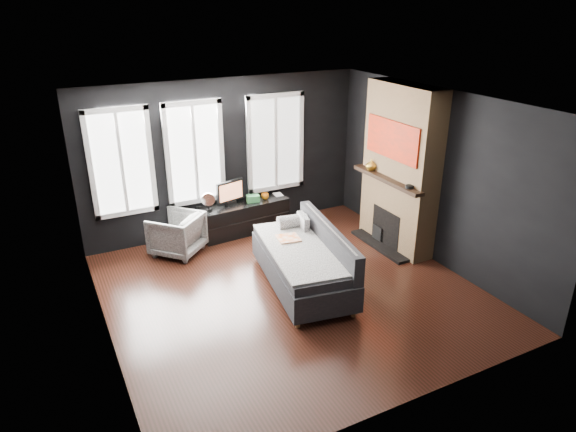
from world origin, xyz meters
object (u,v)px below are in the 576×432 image
media_console (244,217)px  monitor (230,191)px  sofa (302,258)px  mug (265,196)px  book (274,190)px  armchair (177,232)px  mantel_vase (371,165)px

media_console → monitor: monitor is taller
sofa → mug: 2.19m
sofa → book: sofa is taller
sofa → book: bearing=83.5°
sofa → mug: bearing=88.6°
armchair → mantel_vase: (3.15, -0.90, 0.95)m
sofa → monitor: monitor is taller
sofa → mantel_vase: mantel_vase is taller
mantel_vase → media_console: bearing=147.2°
media_console → mug: size_ratio=12.18×
sofa → book: size_ratio=10.55×
armchair → book: book is taller
sofa → media_console: (-0.01, 2.17, -0.18)m
media_console → mug: 0.54m
media_console → book: book is taller
sofa → mantel_vase: (1.84, 0.98, 0.87)m
monitor → armchair: bearing=-178.9°
media_console → mantel_vase: size_ratio=8.45×
monitor → mantel_vase: size_ratio=2.89×
media_console → mantel_vase: mantel_vase is taller
media_console → mantel_vase: (1.85, -1.19, 1.04)m
armchair → mantel_vase: bearing=121.1°
sofa → armchair: bearing=134.3°
book → mantel_vase: size_ratio=1.05×
sofa → armchair: size_ratio=2.81×
book → mantel_vase: 1.86m
armchair → mug: armchair is taller
book → mug: bearing=-159.3°
armchair → mantel_vase: size_ratio=3.92×
media_console → book: bearing=1.8°
sofa → media_console: bearing=99.6°
sofa → media_console: 2.17m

